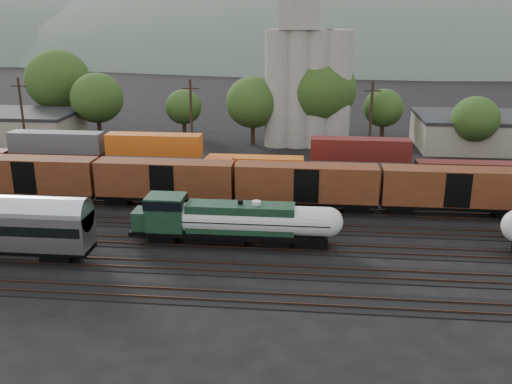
# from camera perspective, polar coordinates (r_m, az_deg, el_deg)

# --- Properties ---
(ground) EXTENTS (600.00, 600.00, 0.00)m
(ground) POSITION_cam_1_polar(r_m,az_deg,el_deg) (57.47, 0.95, -3.49)
(ground) COLOR black
(tracks) EXTENTS (180.00, 33.20, 0.20)m
(tracks) POSITION_cam_1_polar(r_m,az_deg,el_deg) (57.45, 0.95, -3.45)
(tracks) COLOR black
(tracks) RESTS_ON ground
(green_locomotive) EXTENTS (16.42, 2.90, 4.35)m
(green_locomotive) POSITION_cam_1_polar(r_m,az_deg,el_deg) (52.54, -4.67, -2.74)
(green_locomotive) COLOR black
(green_locomotive) RESTS_ON ground
(tank_car_a) EXTENTS (15.68, 2.81, 4.11)m
(tank_car_a) POSITION_cam_1_polar(r_m,az_deg,el_deg) (51.97, 0.03, -2.94)
(tank_car_a) COLOR silver
(tank_car_a) RESTS_ON ground
(orange_locomotive) EXTENTS (16.19, 2.70, 4.05)m
(orange_locomotive) POSITION_cam_1_polar(r_m,az_deg,el_deg) (66.36, -0.30, 1.58)
(orange_locomotive) COLOR black
(orange_locomotive) RESTS_ON ground
(boxcar_string) EXTENTS (138.20, 2.90, 4.20)m
(boxcar_string) POSITION_cam_1_polar(r_m,az_deg,el_deg) (63.03, -9.07, 1.22)
(boxcar_string) COLOR black
(boxcar_string) RESTS_ON ground
(container_wall) EXTENTS (160.26, 2.60, 5.80)m
(container_wall) POSITION_cam_1_polar(r_m,az_deg,el_deg) (70.75, 6.73, 2.78)
(container_wall) COLOR black
(container_wall) RESTS_ON ground
(grain_silo) EXTENTS (13.40, 5.00, 29.00)m
(grain_silo) POSITION_cam_1_polar(r_m,az_deg,el_deg) (89.88, 5.10, 11.60)
(grain_silo) COLOR #99968C
(grain_silo) RESTS_ON ground
(industrial_sheds) EXTENTS (119.38, 17.26, 5.10)m
(industrial_sheds) POSITION_cam_1_polar(r_m,az_deg,el_deg) (90.51, 7.07, 6.00)
(industrial_sheds) COLOR #9E937F
(industrial_sheds) RESTS_ON ground
(tree_band) EXTENTS (169.30, 21.44, 14.33)m
(tree_band) POSITION_cam_1_polar(r_m,az_deg,el_deg) (93.56, -0.39, 9.54)
(tree_band) COLOR black
(tree_band) RESTS_ON ground
(utility_poles) EXTENTS (122.20, 0.36, 12.00)m
(utility_poles) POSITION_cam_1_polar(r_m,az_deg,el_deg) (76.90, 2.37, 6.80)
(utility_poles) COLOR black
(utility_poles) RESTS_ON ground
(distant_hills) EXTENTS (860.00, 286.00, 130.00)m
(distant_hills) POSITION_cam_1_polar(r_m,az_deg,el_deg) (316.69, 9.37, 10.07)
(distant_hills) COLOR #59665B
(distant_hills) RESTS_ON ground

